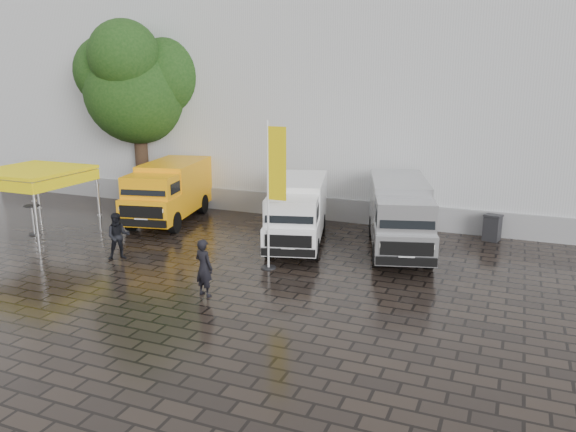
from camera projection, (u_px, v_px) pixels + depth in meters
name	position (u px, v px, depth m)	size (l,w,h in m)	color
ground	(262.00, 281.00, 17.29)	(120.00, 120.00, 0.00)	black
exhibition_hall	(424.00, 78.00, 29.43)	(44.00, 16.00, 12.00)	silver
hall_plinth	(385.00, 214.00, 23.56)	(44.00, 0.15, 1.00)	gray
van_yellow	(169.00, 193.00, 24.10)	(2.08, 5.42, 2.50)	#FFA30D
van_white	(297.00, 213.00, 20.81)	(1.82, 5.47, 2.37)	white
van_silver	(399.00, 217.00, 20.00)	(1.92, 5.77, 2.50)	#AEB0B3
canopy_tent	(32.00, 173.00, 21.48)	(3.41, 3.41, 2.69)	silver
flagpole	(273.00, 188.00, 17.76)	(0.88, 0.50, 4.84)	black
tree	(137.00, 84.00, 26.74)	(4.98, 4.98, 8.94)	black
cocktail_table	(33.00, 220.00, 22.22)	(0.60, 0.60, 1.19)	black
wheelie_bin	(492.00, 227.00, 21.47)	(0.61, 0.61, 1.01)	black
person_front	(204.00, 268.00, 15.98)	(0.62, 0.40, 1.69)	black
person_tent	(118.00, 236.00, 19.21)	(0.79, 0.62, 1.63)	black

